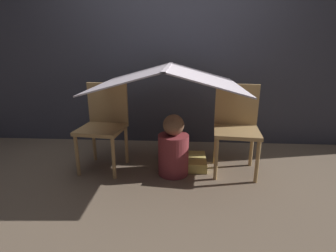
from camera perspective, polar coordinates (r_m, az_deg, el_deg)
The scene contains 7 objects.
ground_plane at distance 2.70m, azimuth -0.10°, elevation -10.33°, with size 8.80×8.80×0.00m, color #7A6651.
wall_back at distance 3.37m, azimuth 0.95°, elevation 17.19°, with size 7.00×0.05×2.50m.
chair_left at distance 2.78m, azimuth -13.73°, elevation 0.84°, with size 0.48×0.48×0.87m.
chair_right at distance 2.71m, azimuth 14.65°, elevation 0.36°, with size 0.47×0.47×0.87m.
sheet_canopy at distance 2.49m, azimuth 0.00°, elevation 10.78°, with size 1.35×1.18×0.19m.
person_front at distance 2.59m, azimuth 1.18°, elevation -5.07°, with size 0.30×0.30×0.62m.
floor_cushion at distance 2.85m, azimuth 3.41°, elevation -7.70°, with size 0.47×0.38×0.10m.
Camera 1 is at (0.15, -2.39, 1.24)m, focal length 28.00 mm.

